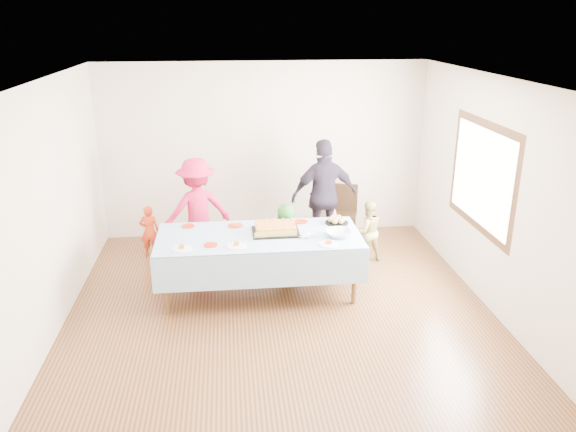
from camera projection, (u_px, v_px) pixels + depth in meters
name	position (u px, v px, depth m)	size (l,w,h in m)	color
ground	(279.00, 306.00, 6.82)	(5.00, 5.00, 0.00)	#492A15
room_walls	(283.00, 164.00, 6.23)	(5.04, 5.04, 2.72)	beige
party_table	(259.00, 239.00, 6.91)	(2.50, 1.10, 0.78)	brown
birthday_cake	(276.00, 229.00, 6.96)	(0.58, 0.45, 0.10)	black
rolls_tray	(337.00, 221.00, 7.28)	(0.30, 0.30, 0.09)	black
punch_bowl	(338.00, 233.00, 6.85)	(0.31, 0.31, 0.08)	silver
party_hat	(335.00, 215.00, 7.35)	(0.10, 0.10, 0.17)	silver
fork_pile	(307.00, 235.00, 6.83)	(0.24, 0.18, 0.07)	white
plate_red_far_a	(188.00, 226.00, 7.17)	(0.17, 0.17, 0.01)	red
plate_red_far_b	(235.00, 225.00, 7.20)	(0.19, 0.19, 0.01)	red
plate_red_far_c	(269.00, 225.00, 7.23)	(0.16, 0.16, 0.01)	red
plate_red_far_d	(301.00, 222.00, 7.33)	(0.18, 0.18, 0.01)	red
plate_red_near	(211.00, 245.00, 6.59)	(0.16, 0.16, 0.01)	red
plate_white_left	(182.00, 248.00, 6.49)	(0.24, 0.24, 0.01)	white
plate_white_mid	(237.00, 246.00, 6.57)	(0.24, 0.24, 0.01)	white
plate_white_right	(329.00, 244.00, 6.61)	(0.24, 0.24, 0.01)	white
dining_chair	(345.00, 209.00, 8.77)	(0.46, 0.46, 0.85)	black
toddler_left	(150.00, 231.00, 8.10)	(0.28, 0.19, 0.78)	red
toddler_mid	(286.00, 237.00, 7.72)	(0.45, 0.29, 0.92)	#2A7125
toddler_right	(367.00, 231.00, 7.96)	(0.43, 0.34, 0.89)	tan
adult_left	(197.00, 210.00, 7.92)	(0.96, 0.55, 1.48)	#D71A48
adult_right	(324.00, 196.00, 8.19)	(0.99, 0.41, 1.68)	#2C2432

